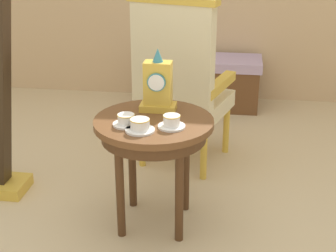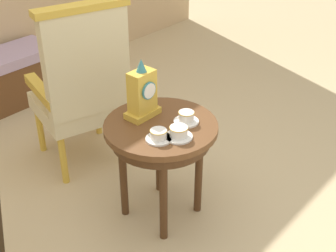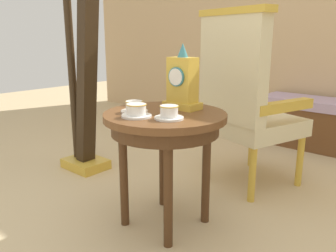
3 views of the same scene
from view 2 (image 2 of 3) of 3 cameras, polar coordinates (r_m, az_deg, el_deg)
ground_plane at (r=2.79m, az=-0.97°, el=-11.70°), size 10.00×10.00×0.00m
side_table at (r=2.55m, az=-0.88°, el=-1.33°), size 0.62×0.62×0.61m
teacup_left at (r=2.36m, az=-1.15°, el=-1.15°), size 0.13×0.13×0.06m
teacup_right at (r=2.38m, az=1.30°, el=-0.83°), size 0.14×0.14×0.06m
teacup_center at (r=2.51m, az=2.24°, el=1.02°), size 0.14×0.14×0.06m
mantel_clock at (r=2.52m, az=-3.13°, el=3.90°), size 0.19×0.11×0.34m
armchair at (r=3.01m, az=-10.38°, el=4.87°), size 0.67×0.66×1.14m
window_bench at (r=4.11m, az=-19.59°, el=5.20°), size 0.96×0.40×0.44m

